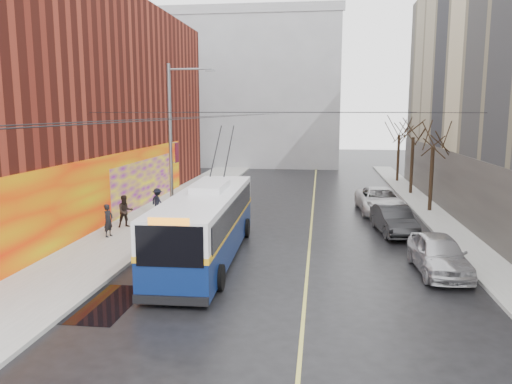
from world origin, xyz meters
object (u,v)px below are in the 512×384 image
(streetlight_pole, at_px, (173,141))
(parked_car_a, at_px, (439,254))
(pedestrian_a, at_px, (108,220))
(tree_mid, at_px, (414,127))
(pedestrian_b, at_px, (125,211))
(trolleybus, at_px, (206,223))
(pedestrian_c, at_px, (158,201))
(tree_far, at_px, (400,126))
(parked_car_c, at_px, (380,200))
(parked_car_b, at_px, (394,220))
(following_car, at_px, (231,193))
(tree_near, at_px, (434,135))

(streetlight_pole, height_order, parked_car_a, streetlight_pole)
(pedestrian_a, bearing_deg, tree_mid, -35.45)
(tree_mid, relative_size, pedestrian_b, 3.75)
(trolleybus, height_order, pedestrian_c, trolleybus)
(pedestrian_a, bearing_deg, trolleybus, -102.46)
(tree_far, height_order, parked_car_c, tree_far)
(parked_car_b, bearing_deg, tree_far, 74.02)
(streetlight_pole, height_order, pedestrian_a, streetlight_pole)
(trolleybus, distance_m, parked_car_b, 10.54)
(parked_car_b, distance_m, following_car, 12.67)
(tree_far, bearing_deg, following_car, -136.54)
(tree_far, xyz_separation_m, parked_car_c, (-3.20, -14.48, -4.34))
(trolleybus, bearing_deg, parked_car_a, -6.03)
(tree_mid, bearing_deg, pedestrian_a, -137.47)
(trolleybus, distance_m, pedestrian_a, 6.28)
(pedestrian_b, bearing_deg, parked_car_a, -56.62)
(tree_near, xyz_separation_m, tree_far, (0.00, 14.00, 0.17))
(streetlight_pole, relative_size, tree_near, 1.41)
(pedestrian_b, bearing_deg, tree_far, 13.18)
(following_car, bearing_deg, pedestrian_a, -114.73)
(streetlight_pole, distance_m, tree_mid, 19.96)
(tree_near, bearing_deg, tree_far, 90.00)
(pedestrian_a, relative_size, pedestrian_c, 1.04)
(tree_far, height_order, following_car, tree_far)
(parked_car_b, relative_size, pedestrian_b, 2.56)
(tree_near, height_order, pedestrian_c, tree_near)
(tree_near, distance_m, tree_mid, 7.01)
(tree_far, xyz_separation_m, pedestrian_a, (-17.67, -23.21, -4.16))
(following_car, bearing_deg, pedestrian_c, -130.00)
(tree_mid, height_order, parked_car_b, tree_mid)
(tree_far, bearing_deg, trolleybus, -114.91)
(following_car, xyz_separation_m, pedestrian_a, (-4.38, -10.61, 0.25))
(pedestrian_a, bearing_deg, streetlight_pole, -26.27)
(streetlight_pole, height_order, following_car, streetlight_pole)
(parked_car_c, relative_size, following_car, 1.34)
(pedestrian_c, bearing_deg, pedestrian_a, 117.01)
(tree_near, distance_m, parked_car_a, 13.46)
(following_car, xyz_separation_m, pedestrian_b, (-4.33, -8.50, 0.31))
(parked_car_a, bearing_deg, parked_car_c, 91.95)
(tree_mid, bearing_deg, streetlight_pole, -139.35)
(tree_near, height_order, parked_car_b, tree_near)
(pedestrian_a, bearing_deg, tree_far, -25.27)
(tree_far, relative_size, following_car, 1.53)
(following_car, height_order, pedestrian_c, pedestrian_c)
(parked_car_b, height_order, parked_car_c, parked_car_c)
(following_car, bearing_deg, pedestrian_b, -119.31)
(parked_car_c, height_order, pedestrian_c, pedestrian_c)
(tree_near, bearing_deg, pedestrian_a, -152.48)
(tree_far, relative_size, pedestrian_c, 4.07)
(streetlight_pole, distance_m, tree_near, 16.28)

